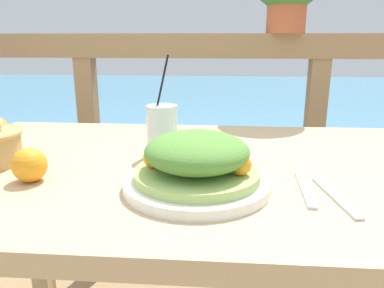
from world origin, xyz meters
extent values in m
cube|color=tan|center=(0.00, 0.00, 0.73)|extent=(1.24, 0.78, 0.04)
cube|color=tan|center=(-0.56, 0.33, 0.36)|extent=(0.06, 0.06, 0.71)
cube|color=tan|center=(0.56, 0.33, 0.36)|extent=(0.06, 0.06, 0.71)
cube|color=#937551|center=(0.00, 0.65, 1.00)|extent=(2.80, 0.08, 0.09)
cube|color=#937551|center=(-0.45, 0.65, 0.48)|extent=(0.07, 0.07, 0.96)
cube|color=#937551|center=(0.46, 0.65, 0.48)|extent=(0.07, 0.07, 0.96)
cube|color=teal|center=(0.00, 3.15, 0.22)|extent=(12.00, 4.00, 0.45)
cylinder|color=white|center=(0.04, -0.15, 0.76)|extent=(0.28, 0.28, 0.02)
cylinder|color=#A8C66B|center=(0.04, -0.15, 0.78)|extent=(0.24, 0.24, 0.02)
ellipsoid|color=#568E38|center=(0.04, -0.15, 0.83)|extent=(0.20, 0.20, 0.07)
sphere|color=orange|center=(0.12, -0.17, 0.81)|extent=(0.04, 0.04, 0.04)
sphere|color=orange|center=(-0.04, -0.14, 0.81)|extent=(0.04, 0.04, 0.04)
cylinder|color=silver|center=(-0.05, 0.05, 0.82)|extent=(0.07, 0.07, 0.13)
cylinder|color=black|center=(-0.06, 0.05, 0.89)|extent=(0.05, 0.06, 0.21)
cylinder|color=#B75B38|center=(0.32, 0.65, 1.10)|extent=(0.14, 0.14, 0.10)
cube|color=silver|center=(0.25, -0.14, 0.76)|extent=(0.03, 0.18, 0.00)
cube|color=silver|center=(0.30, -0.17, 0.76)|extent=(0.04, 0.18, 0.00)
sphere|color=orange|center=(-0.29, -0.14, 0.79)|extent=(0.07, 0.07, 0.07)
camera|label=1|loc=(0.09, -0.82, 1.03)|focal=35.00mm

